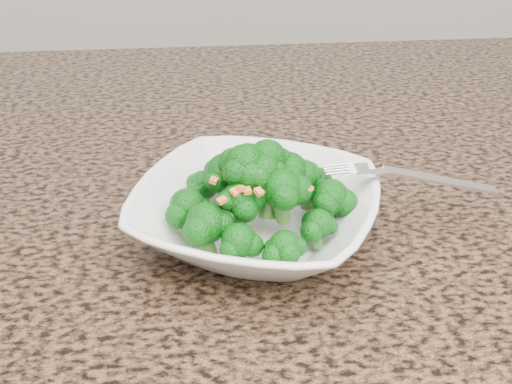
{
  "coord_description": "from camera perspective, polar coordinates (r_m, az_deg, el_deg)",
  "views": [
    {
      "loc": [
        0.02,
        -0.27,
        1.24
      ],
      "look_at": [
        0.07,
        0.22,
        0.95
      ],
      "focal_mm": 45.0,
      "sensor_mm": 36.0,
      "label": 1
    }
  ],
  "objects": [
    {
      "name": "granite_counter",
      "position": [
        0.67,
        -6.3,
        -1.8
      ],
      "size": [
        1.64,
        1.04,
        0.03
      ],
      "primitive_type": "cube",
      "color": "brown",
      "rests_on": "cabinet"
    },
    {
      "name": "fork",
      "position": [
        0.6,
        11.26,
        1.72
      ],
      "size": [
        0.18,
        0.04,
        0.01
      ],
      "primitive_type": null,
      "rotation": [
        0.0,
        0.0,
        -0.09
      ],
      "color": "silver",
      "rests_on": "bowl"
    },
    {
      "name": "garlic_topping",
      "position": [
        0.54,
        0.0,
        6.4
      ],
      "size": [
        0.11,
        0.11,
        0.01
      ],
      "primitive_type": null,
      "color": "orange",
      "rests_on": "broccoli_pile"
    },
    {
      "name": "broccoli_pile",
      "position": [
        0.55,
        0.0,
        3.12
      ],
      "size": [
        0.19,
        0.19,
        0.06
      ],
      "primitive_type": null,
      "color": "#0A5E0D",
      "rests_on": "bowl"
    },
    {
      "name": "bowl",
      "position": [
        0.58,
        0.0,
        -1.99
      ],
      "size": [
        0.28,
        0.28,
        0.05
      ],
      "primitive_type": "imported",
      "rotation": [
        0.0,
        0.0,
        -0.4
      ],
      "color": "white",
      "rests_on": "granite_counter"
    }
  ]
}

